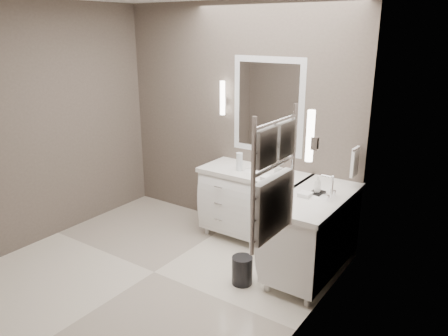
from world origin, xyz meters
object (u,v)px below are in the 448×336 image
Objects in this scene: waste_bin at (242,270)px; towel_ladder at (273,185)px; vanity_right at (313,230)px; vanity_back at (254,201)px.

towel_ladder is at bearing -46.77° from waste_bin.
vanity_right is at bearing 99.84° from towel_ladder.
vanity_back is 1.38× the size of towel_ladder.
vanity_right is 4.38× the size of waste_bin.
towel_ladder is 3.18× the size of waste_bin.
towel_ladder reaches higher than waste_bin.
waste_bin is (-0.70, 0.74, -1.25)m from towel_ladder.
waste_bin is (0.40, -0.88, -0.34)m from vanity_back.
vanity_back reaches higher than waste_bin.
vanity_back and vanity_right have the same top height.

